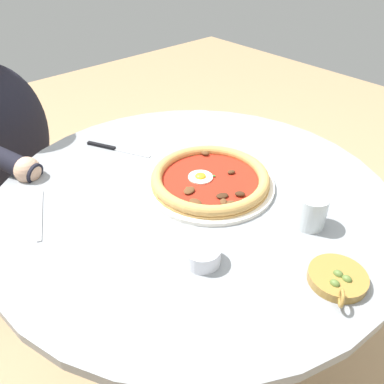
{
  "coord_description": "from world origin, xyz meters",
  "views": [
    {
      "loc": [
        0.59,
        -0.53,
        1.32
      ],
      "look_at": [
        -0.03,
        0.02,
        0.72
      ],
      "focal_mm": 37.31,
      "sensor_mm": 36.0,
      "label": 1
    }
  ],
  "objects_px": {
    "steak_knife": "(109,147)",
    "fork_utensil": "(40,214)",
    "water_glass": "(311,213)",
    "dining_table": "(194,249)",
    "diner_person": "(12,188)",
    "ramekin_capers": "(202,254)",
    "olive_pan": "(338,278)",
    "pizza_on_plate": "(211,180)"
  },
  "relations": [
    {
      "from": "water_glass",
      "to": "ramekin_capers",
      "type": "xyz_separation_m",
      "value": [
        -0.07,
        -0.26,
        -0.01
      ]
    },
    {
      "from": "water_glass",
      "to": "diner_person",
      "type": "distance_m",
      "value": 1.04
    },
    {
      "from": "diner_person",
      "to": "olive_pan",
      "type": "bearing_deg",
      "value": 13.46
    },
    {
      "from": "steak_knife",
      "to": "fork_utensil",
      "type": "distance_m",
      "value": 0.33
    },
    {
      "from": "dining_table",
      "to": "steak_knife",
      "type": "height_order",
      "value": "steak_knife"
    },
    {
      "from": "ramekin_capers",
      "to": "pizza_on_plate",
      "type": "bearing_deg",
      "value": 132.25
    },
    {
      "from": "steak_knife",
      "to": "diner_person",
      "type": "xyz_separation_m",
      "value": [
        -0.35,
        -0.21,
        -0.23
      ]
    },
    {
      "from": "water_glass",
      "to": "steak_knife",
      "type": "height_order",
      "value": "water_glass"
    },
    {
      "from": "pizza_on_plate",
      "to": "steak_knife",
      "type": "height_order",
      "value": "pizza_on_plate"
    },
    {
      "from": "steak_knife",
      "to": "fork_utensil",
      "type": "height_order",
      "value": "steak_knife"
    },
    {
      "from": "diner_person",
      "to": "fork_utensil",
      "type": "bearing_deg",
      "value": -8.36
    },
    {
      "from": "fork_utensil",
      "to": "diner_person",
      "type": "bearing_deg",
      "value": 171.64
    },
    {
      "from": "water_glass",
      "to": "steak_knife",
      "type": "xyz_separation_m",
      "value": [
        -0.59,
        -0.15,
        -0.03
      ]
    },
    {
      "from": "pizza_on_plate",
      "to": "ramekin_capers",
      "type": "relative_size",
      "value": 4.44
    },
    {
      "from": "fork_utensil",
      "to": "diner_person",
      "type": "height_order",
      "value": "diner_person"
    },
    {
      "from": "pizza_on_plate",
      "to": "water_glass",
      "type": "xyz_separation_m",
      "value": [
        0.25,
        0.06,
        0.02
      ]
    },
    {
      "from": "steak_knife",
      "to": "water_glass",
      "type": "bearing_deg",
      "value": 14.08
    },
    {
      "from": "dining_table",
      "to": "steak_knife",
      "type": "relative_size",
      "value": 5.22
    },
    {
      "from": "fork_utensil",
      "to": "diner_person",
      "type": "relative_size",
      "value": 0.16
    },
    {
      "from": "diner_person",
      "to": "ramekin_capers",
      "type": "bearing_deg",
      "value": 6.81
    },
    {
      "from": "olive_pan",
      "to": "fork_utensil",
      "type": "bearing_deg",
      "value": -149.71
    },
    {
      "from": "steak_knife",
      "to": "ramekin_capers",
      "type": "height_order",
      "value": "ramekin_capers"
    },
    {
      "from": "pizza_on_plate",
      "to": "olive_pan",
      "type": "bearing_deg",
      "value": -6.3
    },
    {
      "from": "water_glass",
      "to": "ramekin_capers",
      "type": "relative_size",
      "value": 1.04
    },
    {
      "from": "ramekin_capers",
      "to": "olive_pan",
      "type": "distance_m",
      "value": 0.26
    },
    {
      "from": "dining_table",
      "to": "diner_person",
      "type": "bearing_deg",
      "value": -160.22
    },
    {
      "from": "diner_person",
      "to": "water_glass",
      "type": "bearing_deg",
      "value": 20.92
    },
    {
      "from": "pizza_on_plate",
      "to": "fork_utensil",
      "type": "relative_size",
      "value": 1.87
    },
    {
      "from": "pizza_on_plate",
      "to": "diner_person",
      "type": "height_order",
      "value": "diner_person"
    },
    {
      "from": "dining_table",
      "to": "fork_utensil",
      "type": "height_order",
      "value": "fork_utensil"
    },
    {
      "from": "diner_person",
      "to": "steak_knife",
      "type": "bearing_deg",
      "value": 31.14
    },
    {
      "from": "dining_table",
      "to": "pizza_on_plate",
      "type": "bearing_deg",
      "value": 86.87
    },
    {
      "from": "water_glass",
      "to": "fork_utensil",
      "type": "relative_size",
      "value": 0.44
    },
    {
      "from": "water_glass",
      "to": "fork_utensil",
      "type": "height_order",
      "value": "water_glass"
    },
    {
      "from": "pizza_on_plate",
      "to": "diner_person",
      "type": "relative_size",
      "value": 0.29
    },
    {
      "from": "water_glass",
      "to": "dining_table",
      "type": "bearing_deg",
      "value": -156.12
    },
    {
      "from": "ramekin_capers",
      "to": "olive_pan",
      "type": "xyz_separation_m",
      "value": [
        0.21,
        0.15,
        -0.01
      ]
    },
    {
      "from": "pizza_on_plate",
      "to": "diner_person",
      "type": "bearing_deg",
      "value": -156.38
    },
    {
      "from": "steak_knife",
      "to": "ramekin_capers",
      "type": "xyz_separation_m",
      "value": [
        0.51,
        -0.11,
        0.02
      ]
    },
    {
      "from": "olive_pan",
      "to": "diner_person",
      "type": "height_order",
      "value": "diner_person"
    },
    {
      "from": "ramekin_capers",
      "to": "diner_person",
      "type": "relative_size",
      "value": 0.07
    },
    {
      "from": "olive_pan",
      "to": "fork_utensil",
      "type": "height_order",
      "value": "olive_pan"
    }
  ]
}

